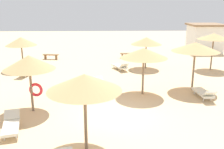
# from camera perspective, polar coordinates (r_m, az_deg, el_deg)

# --- Properties ---
(ground_plane) EXTENTS (80.00, 80.00, 0.00)m
(ground_plane) POSITION_cam_1_polar(r_m,az_deg,el_deg) (12.67, 0.49, -8.88)
(ground_plane) COLOR #DBBA8C
(parasol_0) EXTENTS (2.65, 2.65, 2.90)m
(parasol_0) POSITION_cam_1_polar(r_m,az_deg,el_deg) (8.90, -6.18, -1.83)
(parasol_0) COLOR #75604C
(parasol_0) RESTS_ON ground
(parasol_1) EXTENTS (2.87, 2.87, 3.00)m
(parasol_1) POSITION_cam_1_polar(r_m,az_deg,el_deg) (16.32, 18.15, 5.86)
(parasol_1) COLOR #75604C
(parasol_1) RESTS_ON ground
(parasol_2) EXTENTS (2.48, 2.48, 2.68)m
(parasol_2) POSITION_cam_1_polar(r_m,az_deg,el_deg) (21.91, -19.67, 6.99)
(parasol_2) COLOR #75604C
(parasol_2) RESTS_ON ground
(parasol_3) EXTENTS (2.53, 2.53, 2.61)m
(parasol_3) POSITION_cam_1_polar(r_m,az_deg,el_deg) (21.26, 7.68, 7.44)
(parasol_3) COLOR #75604C
(parasol_3) RESTS_ON ground
(parasol_5) EXTENTS (2.75, 2.75, 2.80)m
(parasol_5) POSITION_cam_1_polar(r_m,az_deg,el_deg) (14.84, 7.11, 4.77)
(parasol_5) COLOR #75604C
(parasol_5) RESTS_ON ground
(parasol_6) EXTENTS (2.50, 2.50, 2.86)m
(parasol_6) POSITION_cam_1_polar(r_m,az_deg,el_deg) (12.93, -18.04, 2.47)
(parasol_6) COLOR #75604C
(parasol_6) RESTS_ON ground
(parasol_8) EXTENTS (2.58, 2.58, 2.98)m
(parasol_8) POSITION_cam_1_polar(r_m,az_deg,el_deg) (22.17, 21.80, 7.89)
(parasol_8) COLOR #75604C
(parasol_8) RESTS_ON ground
(lounger_1) EXTENTS (0.77, 1.93, 0.71)m
(lounger_1) POSITION_cam_1_polar(r_m,az_deg,el_deg) (15.55, 19.84, -3.88)
(lounger_1) COLOR silver
(lounger_1) RESTS_ON ground
(lounger_2) EXTENTS (0.98, 1.95, 0.78)m
(lounger_2) POSITION_cam_1_polar(r_m,az_deg,el_deg) (20.23, -18.85, 0.60)
(lounger_2) COLOR silver
(lounger_2) RESTS_ON ground
(lounger_3) EXTENTS (1.37, 1.98, 0.73)m
(lounger_3) POSITION_cam_1_polar(r_m,az_deg,el_deg) (20.93, 1.84, 1.91)
(lounger_3) COLOR silver
(lounger_3) RESTS_ON ground
(lounger_5) EXTENTS (1.44, 1.95, 0.76)m
(lounger_5) POSITION_cam_1_polar(r_m,az_deg,el_deg) (15.90, -1.86, -2.50)
(lounger_5) COLOR silver
(lounger_5) RESTS_ON ground
(lounger_6) EXTENTS (1.11, 2.01, 0.63)m
(lounger_6) POSITION_cam_1_polar(r_m,az_deg,el_deg) (11.81, -21.61, -10.30)
(lounger_6) COLOR silver
(lounger_6) RESTS_ON ground
(bench_0) EXTENTS (1.51, 0.43, 0.49)m
(bench_0) POSITION_cam_1_polar(r_m,az_deg,el_deg) (25.63, 3.55, 4.46)
(bench_0) COLOR brown
(bench_0) RESTS_ON ground
(bench_1) EXTENTS (1.54, 0.63, 0.49)m
(bench_1) POSITION_cam_1_polar(r_m,az_deg,el_deg) (25.68, -13.53, 4.09)
(bench_1) COLOR brown
(bench_1) RESTS_ON ground
(beach_cabana) EXTENTS (3.60, 3.53, 3.13)m
(beach_cabana) POSITION_cam_1_polar(r_m,az_deg,el_deg) (30.63, 19.97, 7.73)
(beach_cabana) COLOR white
(beach_cabana) RESTS_ON ground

